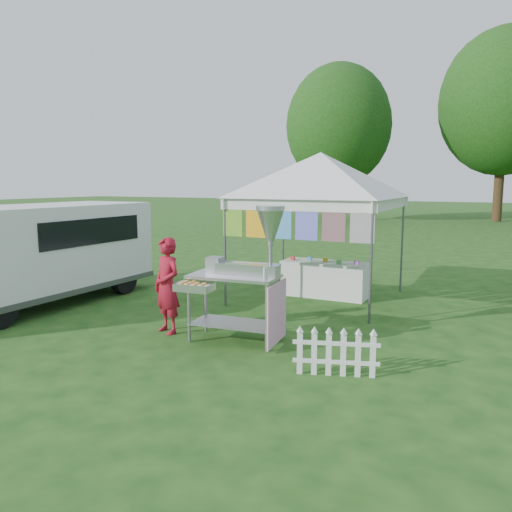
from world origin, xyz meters
The scene contains 9 objects.
ground centered at (0.00, 0.00, 0.00)m, with size 120.00×120.00×0.00m, color #1A4513.
canopy_main centered at (0.00, 3.49, 2.99)m, with size 4.24×4.24×3.45m.
tree_left centered at (-6.00, 24.00, 5.83)m, with size 6.40×6.40×9.53m.
tree_mid centered at (3.00, 28.00, 7.14)m, with size 7.60×7.60×11.52m.
donut_cart centered at (0.02, 0.22, 1.22)m, with size 1.48×1.15×2.07m.
vendor centered at (-1.36, 0.12, 0.77)m, with size 0.56×0.37×1.54m, color maroon.
cargo_van centered at (-4.78, 0.67, 1.05)m, with size 1.97×4.74×1.96m.
picket_fence centered at (1.61, -0.44, 0.29)m, with size 1.03×0.36×0.56m.
display_table centered at (0.06, 3.73, 0.37)m, with size 1.80×0.70×0.74m, color white.
Camera 1 is at (3.37, -6.23, 2.40)m, focal length 35.00 mm.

